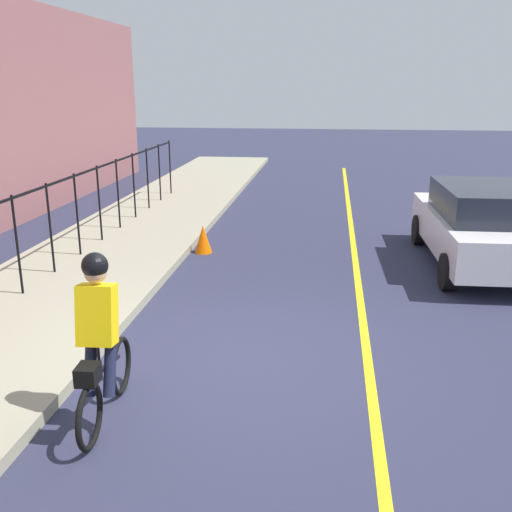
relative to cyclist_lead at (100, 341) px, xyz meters
name	(u,v)px	position (x,y,z in m)	size (l,w,h in m)	color
ground_plane	(242,359)	(1.61, -1.19, -0.91)	(80.00, 80.00, 0.00)	#2B2D44
lane_line_centre	(368,366)	(1.61, -2.79, -0.91)	(36.00, 0.12, 0.01)	yellow
cyclist_lead	(100,341)	(0.00, 0.00, 0.00)	(1.71, 0.38, 1.83)	black
patrol_sedan	(480,225)	(6.11, -5.09, -0.09)	(4.45, 2.01, 1.58)	white
traffic_cone_near	(203,239)	(6.38, 0.34, -0.62)	(0.36, 0.36, 0.58)	#F45F03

